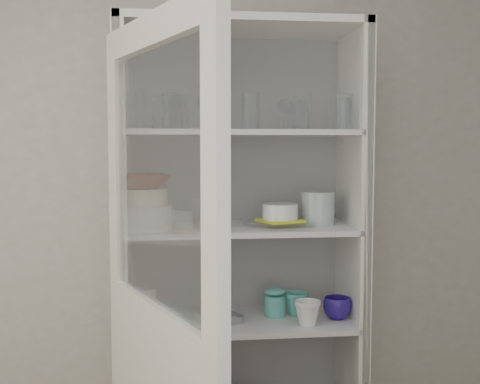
% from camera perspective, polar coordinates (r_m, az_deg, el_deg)
% --- Properties ---
extents(wall_back, '(3.60, 0.02, 2.60)m').
position_cam_1_polar(wall_back, '(2.75, -4.68, -1.79)').
color(wall_back, '#ACA798').
rests_on(wall_back, ground).
extents(pantry_cabinet, '(1.00, 0.45, 2.10)m').
position_cam_1_polar(pantry_cabinet, '(2.67, -0.15, -9.84)').
color(pantry_cabinet, beige).
rests_on(pantry_cabinet, floor).
extents(cupboard_door, '(0.38, 0.85, 2.00)m').
position_cam_1_polar(cupboard_door, '(2.00, -7.67, -16.89)').
color(cupboard_door, beige).
rests_on(cupboard_door, floor).
extents(tumbler_0, '(0.08, 0.08, 0.13)m').
position_cam_1_polar(tumbler_0, '(2.39, -5.54, 7.53)').
color(tumbler_0, silver).
rests_on(tumbler_0, shelf_glass).
extents(tumbler_1, '(0.07, 0.07, 0.13)m').
position_cam_1_polar(tumbler_1, '(2.35, -7.57, 7.46)').
color(tumbler_1, silver).
rests_on(tumbler_1, shelf_glass).
extents(tumbler_2, '(0.09, 0.09, 0.14)m').
position_cam_1_polar(tumbler_2, '(2.40, 1.01, 7.65)').
color(tumbler_2, silver).
rests_on(tumbler_2, shelf_glass).
extents(tumbler_3, '(0.08, 0.08, 0.13)m').
position_cam_1_polar(tumbler_3, '(2.38, -2.31, 7.51)').
color(tumbler_3, silver).
rests_on(tumbler_3, shelf_glass).
extents(tumbler_4, '(0.08, 0.08, 0.15)m').
position_cam_1_polar(tumbler_4, '(2.43, 5.86, 7.72)').
color(tumbler_4, silver).
rests_on(tumbler_4, shelf_glass).
extents(tumbler_5, '(0.09, 0.09, 0.14)m').
position_cam_1_polar(tumbler_5, '(2.48, 9.86, 7.48)').
color(tumbler_5, silver).
rests_on(tumbler_5, shelf_glass).
extents(tumbler_6, '(0.07, 0.07, 0.13)m').
position_cam_1_polar(tumbler_6, '(2.49, 9.79, 7.29)').
color(tumbler_6, silver).
rests_on(tumbler_6, shelf_glass).
extents(tumbler_7, '(0.08, 0.08, 0.14)m').
position_cam_1_polar(tumbler_7, '(2.50, -6.14, 7.41)').
color(tumbler_7, silver).
rests_on(tumbler_7, shelf_glass).
extents(tumbler_8, '(0.09, 0.09, 0.15)m').
position_cam_1_polar(tumbler_8, '(2.53, -6.57, 7.59)').
color(tumbler_8, silver).
rests_on(tumbler_8, shelf_glass).
extents(tumbler_9, '(0.09, 0.09, 0.15)m').
position_cam_1_polar(tumbler_9, '(2.50, -2.77, 7.60)').
color(tumbler_9, silver).
rests_on(tumbler_9, shelf_glass).
extents(goblet_0, '(0.07, 0.07, 0.16)m').
position_cam_1_polar(goblet_0, '(2.59, -6.46, 7.59)').
color(goblet_0, silver).
rests_on(goblet_0, shelf_glass).
extents(goblet_1, '(0.08, 0.08, 0.18)m').
position_cam_1_polar(goblet_1, '(2.60, -3.19, 7.78)').
color(goblet_1, silver).
rests_on(goblet_1, shelf_glass).
extents(goblet_2, '(0.07, 0.07, 0.15)m').
position_cam_1_polar(goblet_2, '(2.64, 4.32, 7.46)').
color(goblet_2, silver).
rests_on(goblet_2, shelf_glass).
extents(goblet_3, '(0.07, 0.07, 0.15)m').
position_cam_1_polar(goblet_3, '(2.69, 5.34, 7.38)').
color(goblet_3, silver).
rests_on(goblet_3, shelf_glass).
extents(plate_stack_front, '(0.25, 0.25, 0.10)m').
position_cam_1_polar(plate_stack_front, '(2.45, -9.38, -2.37)').
color(plate_stack_front, white).
rests_on(plate_stack_front, shelf_plates).
extents(plate_stack_back, '(0.22, 0.22, 0.06)m').
position_cam_1_polar(plate_stack_back, '(2.66, -8.63, -2.27)').
color(plate_stack_back, white).
rests_on(plate_stack_back, shelf_plates).
extents(cream_bowl, '(0.25, 0.25, 0.07)m').
position_cam_1_polar(cream_bowl, '(2.44, -9.40, -0.45)').
color(cream_bowl, beige).
rests_on(cream_bowl, plate_stack_front).
extents(terracotta_bowl, '(0.29, 0.29, 0.06)m').
position_cam_1_polar(terracotta_bowl, '(2.44, -9.42, 1.02)').
color(terracotta_bowl, maroon).
rests_on(terracotta_bowl, cream_bowl).
extents(glass_platter, '(0.41, 0.41, 0.02)m').
position_cam_1_polar(glass_platter, '(2.53, 3.82, -3.04)').
color(glass_platter, silver).
rests_on(glass_platter, shelf_plates).
extents(yellow_trivet, '(0.20, 0.20, 0.01)m').
position_cam_1_polar(yellow_trivet, '(2.53, 3.82, -2.72)').
color(yellow_trivet, yellow).
rests_on(yellow_trivet, glass_platter).
extents(white_ramekin, '(0.19, 0.19, 0.06)m').
position_cam_1_polar(white_ramekin, '(2.52, 3.83, -1.86)').
color(white_ramekin, white).
rests_on(white_ramekin, yellow_trivet).
extents(grey_bowl_stack, '(0.14, 0.14, 0.14)m').
position_cam_1_polar(grey_bowl_stack, '(2.59, 7.38, -1.52)').
color(grey_bowl_stack, '#A8B7B6').
rests_on(grey_bowl_stack, shelf_plates).
extents(mug_blue, '(0.13, 0.13, 0.09)m').
position_cam_1_polar(mug_blue, '(2.64, 9.20, -10.80)').
color(mug_blue, navy).
rests_on(mug_blue, shelf_mugs).
extents(mug_teal, '(0.11, 0.11, 0.10)m').
position_cam_1_polar(mug_teal, '(2.67, 5.32, -10.49)').
color(mug_teal, teal).
rests_on(mug_teal, shelf_mugs).
extents(mug_white, '(0.11, 0.11, 0.10)m').
position_cam_1_polar(mug_white, '(2.53, 6.43, -11.34)').
color(mug_white, white).
rests_on(mug_white, shelf_mugs).
extents(teal_jar, '(0.09, 0.09, 0.11)m').
position_cam_1_polar(teal_jar, '(2.64, 3.33, -10.52)').
color(teal_jar, teal).
rests_on(teal_jar, shelf_mugs).
extents(measuring_cups, '(0.09, 0.09, 0.04)m').
position_cam_1_polar(measuring_cups, '(2.56, -1.21, -11.89)').
color(measuring_cups, '#AAA9BA').
rests_on(measuring_cups, shelf_mugs).
extents(white_canister, '(0.13, 0.13, 0.13)m').
position_cam_1_polar(white_canister, '(2.65, -9.13, -10.33)').
color(white_canister, white).
rests_on(white_canister, shelf_mugs).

